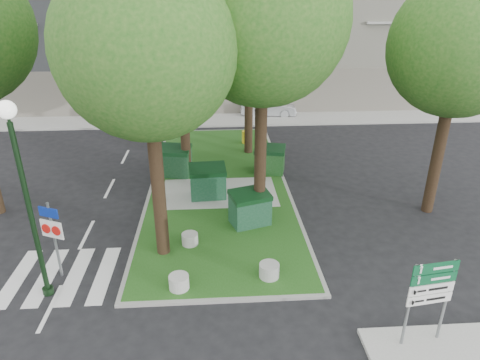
{
  "coord_description": "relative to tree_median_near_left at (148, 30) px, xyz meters",
  "views": [
    {
      "loc": [
        0.31,
        -9.99,
        8.4
      ],
      "look_at": [
        1.23,
        4.12,
        2.0
      ],
      "focal_mm": 32.0,
      "sensor_mm": 36.0,
      "label": 1
    }
  ],
  "objects": [
    {
      "name": "litter_bin",
      "position": [
        3.57,
        10.9,
        -6.83
      ],
      "size": [
        0.42,
        0.42,
        0.73
      ],
      "primitive_type": "cylinder",
      "color": "gold",
      "rests_on": "median_island"
    },
    {
      "name": "bollard_left",
      "position": [
        0.57,
        -2.06,
        -6.98
      ],
      "size": [
        0.61,
        0.61,
        0.43
      ],
      "primitive_type": "cylinder",
      "color": "#AFAEA9",
      "rests_on": "median_island"
    },
    {
      "name": "traffic_sign_pole",
      "position": [
        -3.22,
        -1.04,
        -5.64
      ],
      "size": [
        0.74,
        0.35,
        2.62
      ],
      "rotation": [
        0.0,
        0.0,
        -0.41
      ],
      "color": "slate",
      "rests_on": "ground"
    },
    {
      "name": "directional_sign",
      "position": [
        6.86,
        -4.56,
        -5.6
      ],
      "size": [
        1.19,
        0.22,
        2.4
      ],
      "rotation": [
        0.0,
        0.0,
        0.14
      ],
      "color": "slate",
      "rests_on": "sidewalk_corner"
    },
    {
      "name": "bollard_right",
      "position": [
        3.35,
        -1.67,
        -6.97
      ],
      "size": [
        0.63,
        0.63,
        0.45
      ],
      "primitive_type": "cylinder",
      "color": "#9C9D98",
      "rests_on": "median_island"
    },
    {
      "name": "dumpster_c",
      "position": [
        3.03,
        1.69,
        -6.55
      ],
      "size": [
        1.7,
        1.43,
        1.35
      ],
      "rotation": [
        0.0,
        0.0,
        0.32
      ],
      "color": "#103721",
      "rests_on": "median_island"
    },
    {
      "name": "car_silver",
      "position": [
        5.67,
        16.94,
        -6.68
      ],
      "size": [
        3.99,
        1.72,
        1.28
      ],
      "primitive_type": "imported",
      "rotation": [
        0.0,
        0.0,
        1.48
      ],
      "color": "#A6A8AE",
      "rests_on": "ground"
    },
    {
      "name": "building_sidewalk",
      "position": [
        1.41,
        15.94,
        -7.26
      ],
      "size": [
        42.0,
        3.0,
        0.12
      ],
      "primitive_type": "cube",
      "color": "#999993",
      "rests_on": "ground"
    },
    {
      "name": "tree_median_mid",
      "position": [
        0.5,
        6.5,
        -0.34
      ],
      "size": [
        4.8,
        4.8,
        9.99
      ],
      "color": "black",
      "rests_on": "ground"
    },
    {
      "name": "dumpster_b",
      "position": [
        1.43,
        4.1,
        -6.51
      ],
      "size": [
        1.61,
        1.19,
        1.43
      ],
      "rotation": [
        0.0,
        0.0,
        0.07
      ],
      "color": "#124026",
      "rests_on": "median_island"
    },
    {
      "name": "median_kerb",
      "position": [
        1.91,
        5.44,
        -7.27
      ],
      "size": [
        6.3,
        16.3,
        0.1
      ],
      "primitive_type": "cube",
      "color": "gray",
      "rests_on": "ground"
    },
    {
      "name": "car_white",
      "position": [
        -4.82,
        16.94,
        -6.66
      ],
      "size": [
        4.04,
        2.02,
        1.32
      ],
      "primitive_type": "imported",
      "rotation": [
        0.0,
        0.0,
        1.69
      ],
      "color": "silver",
      "rests_on": "ground"
    },
    {
      "name": "tree_median_near_right",
      "position": [
        3.5,
        2.0,
        0.67
      ],
      "size": [
        5.6,
        5.6,
        11.46
      ],
      "color": "black",
      "rests_on": "ground"
    },
    {
      "name": "ground",
      "position": [
        1.41,
        -2.56,
        -7.32
      ],
      "size": [
        120.0,
        120.0,
        0.0
      ],
      "primitive_type": "plane",
      "color": "black",
      "rests_on": "ground"
    },
    {
      "name": "street_lamp",
      "position": [
        -3.35,
        -1.9,
        -3.62
      ],
      "size": [
        0.47,
        0.47,
        5.88
      ],
      "color": "black",
      "rests_on": "ground"
    },
    {
      "name": "dumpster_d",
      "position": [
        4.41,
        6.6,
        -6.55
      ],
      "size": [
        1.65,
        1.33,
        1.35
      ],
      "rotation": [
        0.0,
        0.0,
        -0.24
      ],
      "color": "#123C12",
      "rests_on": "median_island"
    },
    {
      "name": "bollard_mid",
      "position": [
        0.8,
        0.36,
        -6.99
      ],
      "size": [
        0.57,
        0.57,
        0.41
      ],
      "primitive_type": "cylinder",
      "color": "#A7A7A2",
      "rests_on": "median_island"
    },
    {
      "name": "tree_median_near_left",
      "position": [
        0.0,
        0.0,
        0.0
      ],
      "size": [
        5.2,
        5.2,
        10.53
      ],
      "color": "black",
      "rests_on": "ground"
    },
    {
      "name": "median_island",
      "position": [
        1.91,
        5.44,
        -7.26
      ],
      "size": [
        6.0,
        16.0,
        0.12
      ],
      "primitive_type": "cube",
      "color": "#204E16",
      "rests_on": "ground"
    },
    {
      "name": "zebra_crossing",
      "position": [
        -2.34,
        -1.06,
        -7.31
      ],
      "size": [
        5.0,
        3.0,
        0.01
      ],
      "primitive_type": "cube",
      "color": "silver",
      "rests_on": "ground"
    },
    {
      "name": "tree_street_right",
      "position": [
        10.5,
        2.5,
        -0.33
      ],
      "size": [
        5.0,
        5.0,
        10.06
      ],
      "color": "black",
      "rests_on": "ground"
    },
    {
      "name": "dumpster_a",
      "position": [
        -0.17,
        6.58,
        -6.5
      ],
      "size": [
        1.73,
        1.35,
        1.45
      ],
      "rotation": [
        0.0,
        0.0,
        -0.18
      ],
      "color": "#0D3217",
      "rests_on": "median_island"
    }
  ]
}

